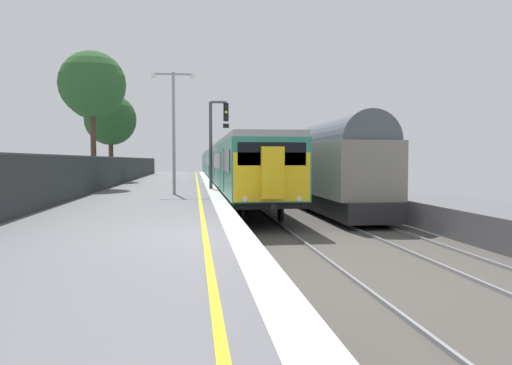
{
  "coord_description": "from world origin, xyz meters",
  "views": [
    {
      "loc": [
        -0.57,
        -10.0,
        1.61
      ],
      "look_at": [
        1.64,
        6.88,
        0.8
      ],
      "focal_mm": 33.17,
      "sensor_mm": 36.0,
      "label": 1
    }
  ],
  "objects_px": {
    "freight_train_adjacent_track": "(280,162)",
    "background_tree_left": "(111,121)",
    "commuter_train_at_platform": "(222,163)",
    "platform_lamp_mid": "(174,123)",
    "background_tree_centre": "(92,87)",
    "signal_gantry": "(216,134)"
  },
  "relations": [
    {
      "from": "freight_train_adjacent_track",
      "to": "background_tree_left",
      "type": "height_order",
      "value": "background_tree_left"
    },
    {
      "from": "commuter_train_at_platform",
      "to": "background_tree_left",
      "type": "xyz_separation_m",
      "value": [
        -8.79,
        -10.01,
        3.25
      ]
    },
    {
      "from": "platform_lamp_mid",
      "to": "background_tree_centre",
      "type": "xyz_separation_m",
      "value": [
        -4.81,
        5.64,
        2.39
      ]
    },
    {
      "from": "freight_train_adjacent_track",
      "to": "signal_gantry",
      "type": "height_order",
      "value": "signal_gantry"
    },
    {
      "from": "background_tree_left",
      "to": "freight_train_adjacent_track",
      "type": "bearing_deg",
      "value": 0.76
    },
    {
      "from": "commuter_train_at_platform",
      "to": "freight_train_adjacent_track",
      "type": "height_order",
      "value": "freight_train_adjacent_track"
    },
    {
      "from": "commuter_train_at_platform",
      "to": "platform_lamp_mid",
      "type": "relative_size",
      "value": 10.72
    },
    {
      "from": "signal_gantry",
      "to": "background_tree_centre",
      "type": "height_order",
      "value": "background_tree_centre"
    },
    {
      "from": "background_tree_left",
      "to": "background_tree_centre",
      "type": "relative_size",
      "value": 0.84
    },
    {
      "from": "signal_gantry",
      "to": "background_tree_left",
      "type": "distance_m",
      "value": 12.46
    },
    {
      "from": "signal_gantry",
      "to": "platform_lamp_mid",
      "type": "xyz_separation_m",
      "value": [
        -2.13,
        -3.9,
        0.31
      ]
    },
    {
      "from": "background_tree_centre",
      "to": "signal_gantry",
      "type": "bearing_deg",
      "value": -14.11
    },
    {
      "from": "freight_train_adjacent_track",
      "to": "signal_gantry",
      "type": "distance_m",
      "value": 11.64
    },
    {
      "from": "freight_train_adjacent_track",
      "to": "background_tree_centre",
      "type": "relative_size",
      "value": 5.16
    },
    {
      "from": "platform_lamp_mid",
      "to": "background_tree_left",
      "type": "bearing_deg",
      "value": 110.49
    },
    {
      "from": "signal_gantry",
      "to": "freight_train_adjacent_track",
      "type": "bearing_deg",
      "value": 61.66
    },
    {
      "from": "background_tree_left",
      "to": "background_tree_centre",
      "type": "height_order",
      "value": "background_tree_centre"
    },
    {
      "from": "freight_train_adjacent_track",
      "to": "background_tree_centre",
      "type": "bearing_deg",
      "value": -145.92
    },
    {
      "from": "commuter_train_at_platform",
      "to": "background_tree_left",
      "type": "relative_size",
      "value": 9.38
    },
    {
      "from": "commuter_train_at_platform",
      "to": "signal_gantry",
      "type": "bearing_deg",
      "value": -94.2
    },
    {
      "from": "freight_train_adjacent_track",
      "to": "signal_gantry",
      "type": "bearing_deg",
      "value": -118.34
    },
    {
      "from": "signal_gantry",
      "to": "platform_lamp_mid",
      "type": "distance_m",
      "value": 4.45
    }
  ]
}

